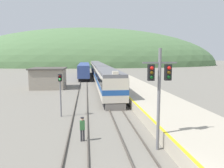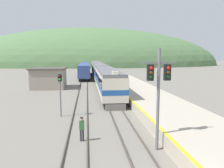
{
  "view_description": "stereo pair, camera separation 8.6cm",
  "coord_description": "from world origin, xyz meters",
  "px_view_note": "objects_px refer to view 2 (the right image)",
  "views": [
    {
      "loc": [
        -3.17,
        -7.93,
        6.12
      ],
      "look_at": [
        0.16,
        20.55,
        2.39
      ],
      "focal_mm": 35.0,
      "sensor_mm": 36.0,
      "label": 1
    },
    {
      "loc": [
        -3.08,
        -7.94,
        6.12
      ],
      "look_at": [
        0.16,
        20.55,
        2.39
      ],
      "focal_mm": 35.0,
      "sensor_mm": 36.0,
      "label": 2
    }
  ],
  "objects_px": {
    "express_train_lead_car": "(108,81)",
    "signal_mast_main": "(159,85)",
    "carriage_second": "(100,71)",
    "siding_train": "(84,70)",
    "carriage_third": "(96,67)",
    "track_worker": "(82,128)",
    "signal_post_siding": "(60,86)"
  },
  "relations": [
    {
      "from": "express_train_lead_car",
      "to": "track_worker",
      "type": "relative_size",
      "value": 11.21
    },
    {
      "from": "carriage_third",
      "to": "signal_mast_main",
      "type": "xyz_separation_m",
      "value": [
        1.38,
        -64.27,
        2.08
      ]
    },
    {
      "from": "siding_train",
      "to": "signal_post_siding",
      "type": "bearing_deg",
      "value": -92.58
    },
    {
      "from": "siding_train",
      "to": "signal_post_siding",
      "type": "xyz_separation_m",
      "value": [
        -1.91,
        -42.49,
        1.13
      ]
    },
    {
      "from": "carriage_third",
      "to": "track_worker",
      "type": "distance_m",
      "value": 62.36
    },
    {
      "from": "express_train_lead_car",
      "to": "carriage_second",
      "type": "relative_size",
      "value": 0.92
    },
    {
      "from": "track_worker",
      "to": "siding_train",
      "type": "bearing_deg",
      "value": 90.41
    },
    {
      "from": "carriage_third",
      "to": "carriage_second",
      "type": "bearing_deg",
      "value": -90.0
    },
    {
      "from": "signal_post_siding",
      "to": "track_worker",
      "type": "height_order",
      "value": "signal_post_siding"
    },
    {
      "from": "signal_post_siding",
      "to": "carriage_second",
      "type": "bearing_deg",
      "value": 80.07
    },
    {
      "from": "carriage_second",
      "to": "signal_mast_main",
      "type": "height_order",
      "value": "signal_mast_main"
    },
    {
      "from": "carriage_third",
      "to": "signal_mast_main",
      "type": "relative_size",
      "value": 3.28
    },
    {
      "from": "carriage_second",
      "to": "siding_train",
      "type": "bearing_deg",
      "value": 112.42
    },
    {
      "from": "express_train_lead_car",
      "to": "signal_post_siding",
      "type": "height_order",
      "value": "express_train_lead_car"
    },
    {
      "from": "carriage_second",
      "to": "siding_train",
      "type": "distance_m",
      "value": 10.18
    },
    {
      "from": "carriage_third",
      "to": "signal_post_siding",
      "type": "bearing_deg",
      "value": -95.96
    },
    {
      "from": "express_train_lead_car",
      "to": "carriage_second",
      "type": "xyz_separation_m",
      "value": [
        0.0,
        21.82,
        -0.01
      ]
    },
    {
      "from": "express_train_lead_car",
      "to": "signal_mast_main",
      "type": "height_order",
      "value": "signal_mast_main"
    },
    {
      "from": "carriage_third",
      "to": "signal_post_siding",
      "type": "height_order",
      "value": "signal_post_siding"
    },
    {
      "from": "express_train_lead_car",
      "to": "track_worker",
      "type": "xyz_separation_m",
      "value": [
        -3.53,
        -17.99,
        -1.2
      ]
    },
    {
      "from": "carriage_second",
      "to": "signal_post_siding",
      "type": "relative_size",
      "value": 4.96
    },
    {
      "from": "express_train_lead_car",
      "to": "carriage_third",
      "type": "height_order",
      "value": "express_train_lead_car"
    },
    {
      "from": "carriage_third",
      "to": "signal_mast_main",
      "type": "distance_m",
      "value": 64.32
    },
    {
      "from": "siding_train",
      "to": "signal_mast_main",
      "type": "relative_size",
      "value": 4.26
    },
    {
      "from": "express_train_lead_car",
      "to": "track_worker",
      "type": "distance_m",
      "value": 18.37
    },
    {
      "from": "carriage_second",
      "to": "track_worker",
      "type": "distance_m",
      "value": 39.98
    },
    {
      "from": "carriage_second",
      "to": "track_worker",
      "type": "bearing_deg",
      "value": -95.07
    },
    {
      "from": "carriage_second",
      "to": "siding_train",
      "type": "xyz_separation_m",
      "value": [
        -3.88,
        9.41,
        -0.24
      ]
    },
    {
      "from": "express_train_lead_car",
      "to": "signal_post_siding",
      "type": "distance_m",
      "value": 12.7
    },
    {
      "from": "carriage_second",
      "to": "siding_train",
      "type": "relative_size",
      "value": 0.77
    },
    {
      "from": "carriage_second",
      "to": "signal_mast_main",
      "type": "distance_m",
      "value": 41.9
    },
    {
      "from": "express_train_lead_car",
      "to": "carriage_third",
      "type": "distance_m",
      "value": 44.26
    }
  ]
}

